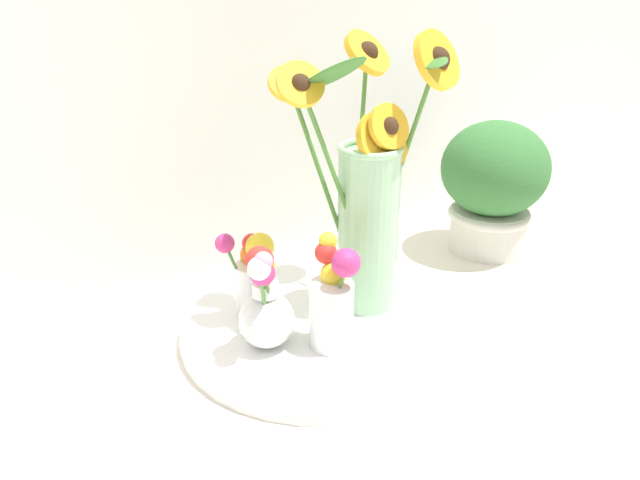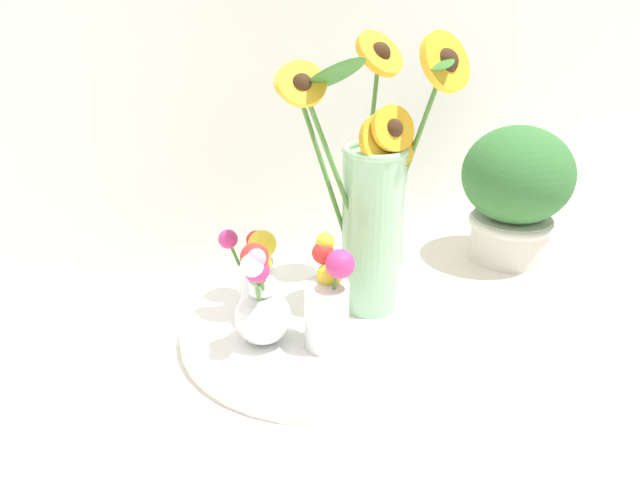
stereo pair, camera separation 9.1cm
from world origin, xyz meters
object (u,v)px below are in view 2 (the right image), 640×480
at_px(serving_tray, 320,328).
at_px(mason_jar_sunflowers, 374,198).
at_px(vase_small_center, 328,300).
at_px(vase_small_back, 256,269).
at_px(potted_plant, 516,189).
at_px(vase_bulb_right, 261,303).

bearing_deg(serving_tray, mason_jar_sunflowers, 3.66).
height_order(serving_tray, vase_small_center, vase_small_center).
bearing_deg(mason_jar_sunflowers, serving_tray, -176.34).
relative_size(vase_small_back, potted_plant, 0.55).
bearing_deg(vase_small_center, serving_tray, 69.08).
xyz_separation_m(mason_jar_sunflowers, vase_small_back, (-0.16, 0.08, -0.11)).
height_order(serving_tray, vase_small_back, vase_small_back).
relative_size(serving_tray, vase_bulb_right, 2.60).
bearing_deg(serving_tray, vase_bulb_right, -178.47).
height_order(vase_small_center, vase_bulb_right, vase_small_center).
height_order(mason_jar_sunflowers, vase_bulb_right, mason_jar_sunflowers).
relative_size(vase_small_center, potted_plant, 0.64).
relative_size(mason_jar_sunflowers, vase_small_center, 2.63).
distance_m(serving_tray, mason_jar_sunflowers, 0.22).
bearing_deg(vase_small_back, serving_tray, -54.96).
distance_m(vase_bulb_right, potted_plant, 0.56).
bearing_deg(vase_small_back, vase_small_center, -74.20).
bearing_deg(vase_bulb_right, potted_plant, 4.37).
bearing_deg(mason_jar_sunflowers, vase_bulb_right, -177.41).
distance_m(vase_bulb_right, vase_small_back, 0.10).
distance_m(serving_tray, potted_plant, 0.48).
distance_m(vase_small_center, potted_plant, 0.49).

